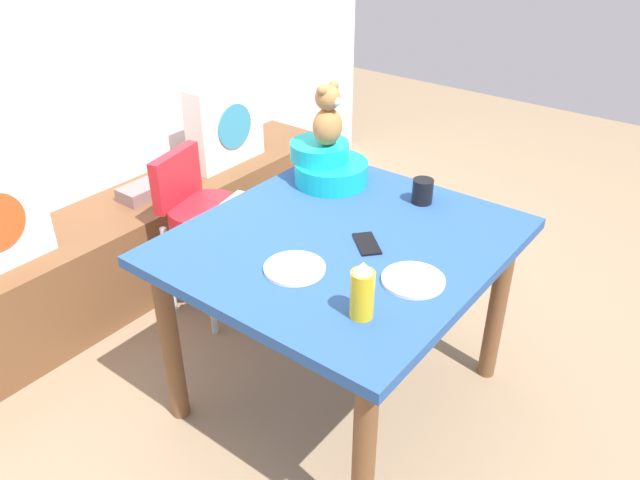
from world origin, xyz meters
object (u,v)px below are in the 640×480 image
object	(u,v)px
ketchup_bottle	(362,291)
teddy_bear	(328,116)
book_stack	(141,192)
dinner_plate_near	(295,268)
coffee_mug	(423,191)
dinner_plate_far	(413,280)
infant_seat_teal	(327,165)
cell_phone	(367,244)
pillow_floral_right	(225,124)
highchair	(204,213)
dining_table	(342,262)

from	to	relation	value
ketchup_bottle	teddy_bear	bearing A→B (deg)	43.25
book_stack	dinner_plate_near	distance (m)	1.34
teddy_bear	coffee_mug	distance (m)	0.47
dinner_plate_far	coffee_mug	bearing A→B (deg)	26.75
infant_seat_teal	cell_phone	bearing A→B (deg)	-127.89
infant_seat_teal	teddy_bear	bearing A→B (deg)	-90.00
infant_seat_teal	dinner_plate_near	distance (m)	0.67
book_stack	infant_seat_teal	xyz separation A→B (m)	(0.24, -0.95, 0.32)
pillow_floral_right	ketchup_bottle	world-z (taller)	ketchup_bottle
book_stack	coffee_mug	bearing A→B (deg)	-76.95
coffee_mug	infant_seat_teal	bearing A→B (deg)	100.28
teddy_bear	dinner_plate_near	bearing A→B (deg)	-151.87
teddy_bear	infant_seat_teal	bearing A→B (deg)	90.00
book_stack	infant_seat_teal	size ratio (longest dim) A/B	0.61
dinner_plate_far	cell_phone	bearing A→B (deg)	68.07
highchair	teddy_bear	size ratio (longest dim) A/B	3.16
teddy_bear	coffee_mug	bearing A→B (deg)	-79.71
ketchup_bottle	cell_phone	xyz separation A→B (m)	(0.34, 0.21, -0.08)
book_stack	ketchup_bottle	world-z (taller)	ketchup_bottle
book_stack	cell_phone	size ratio (longest dim) A/B	1.39
book_stack	highchair	bearing A→B (deg)	-89.33
book_stack	coffee_mug	distance (m)	1.42
highchair	teddy_bear	bearing A→B (deg)	-65.40
ketchup_bottle	cell_phone	size ratio (longest dim) A/B	1.28
book_stack	cell_phone	bearing A→B (deg)	-93.37
infant_seat_teal	pillow_floral_right	bearing A→B (deg)	70.40
pillow_floral_right	dinner_plate_near	bearing A→B (deg)	-126.50
dining_table	dinner_plate_near	xyz separation A→B (m)	(-0.26, -0.00, 0.11)
infant_seat_teal	dinner_plate_near	xyz separation A→B (m)	(-0.59, -0.32, -0.07)
coffee_mug	teddy_bear	bearing A→B (deg)	100.29
pillow_floral_right	cell_phone	distance (m)	1.49
infant_seat_teal	ketchup_bottle	bearing A→B (deg)	-136.72
pillow_floral_right	highchair	distance (m)	0.72
teddy_bear	pillow_floral_right	bearing A→B (deg)	70.41
dinner_plate_near	teddy_bear	bearing A→B (deg)	28.13
teddy_bear	highchair	bearing A→B (deg)	114.60
pillow_floral_right	teddy_bear	world-z (taller)	teddy_bear
book_stack	ketchup_bottle	size ratio (longest dim) A/B	1.08
teddy_bear	ketchup_bottle	distance (m)	0.92
highchair	cell_phone	distance (m)	0.96
highchair	dinner_plate_far	xyz separation A→B (m)	(-0.18, -1.17, 0.22)
dining_table	infant_seat_teal	xyz separation A→B (m)	(0.33, 0.32, 0.18)
pillow_floral_right	dinner_plate_far	size ratio (longest dim) A/B	2.20
pillow_floral_right	dinner_plate_near	xyz separation A→B (m)	(-0.92, -1.25, 0.07)
book_stack	dinner_plate_far	distance (m)	1.63
pillow_floral_right	highchair	bearing A→B (deg)	-143.75
dinner_plate_far	ketchup_bottle	bearing A→B (deg)	172.76
teddy_bear	coffee_mug	size ratio (longest dim) A/B	2.08
cell_phone	infant_seat_teal	bearing A→B (deg)	-86.18
infant_seat_teal	dinner_plate_far	bearing A→B (deg)	-122.65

